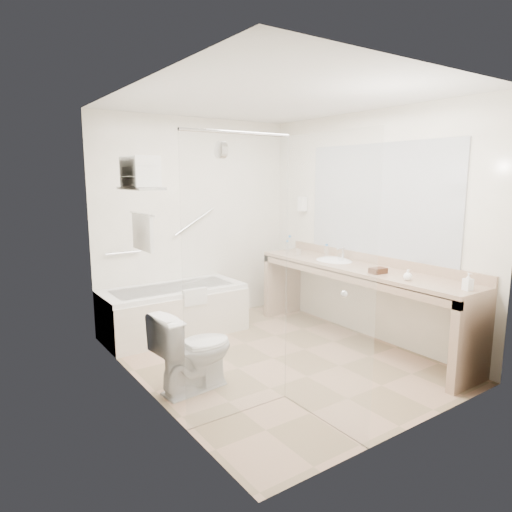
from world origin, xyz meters
TOP-DOWN VIEW (x-y plane):
  - floor at (0.00, 0.00)m, footprint 3.20×3.20m
  - ceiling at (0.00, 0.00)m, footprint 2.60×3.20m
  - wall_back at (0.00, 1.60)m, footprint 2.60×0.10m
  - wall_front at (0.00, -1.60)m, footprint 2.60×0.10m
  - wall_left at (-1.30, 0.00)m, footprint 0.10×3.20m
  - wall_right at (1.30, 0.00)m, footprint 0.10×3.20m
  - bathtub at (-0.50, 1.24)m, footprint 1.60×0.73m
  - grab_bar_short at (-0.95, 1.56)m, footprint 0.40×0.03m
  - grab_bar_long at (-0.05, 1.56)m, footprint 0.53×0.03m
  - shower_enclosure at (-0.63, -0.93)m, footprint 0.96×0.91m
  - towel_shelf at (-1.17, 0.35)m, footprint 0.24×0.55m
  - vanity_counter at (1.02, -0.15)m, footprint 0.55×2.70m
  - sink at (1.05, 0.25)m, footprint 0.40×0.52m
  - faucet at (1.20, 0.25)m, footprint 0.03×0.03m
  - mirror at (1.29, -0.15)m, footprint 0.02×2.00m
  - hairdryer_unit at (1.25, 1.05)m, footprint 0.08×0.10m
  - toilet at (-0.95, -0.15)m, footprint 0.74×0.47m
  - amenity_basket at (0.91, -0.51)m, footprint 0.17×0.13m
  - soap_bottle_a at (1.00, -1.40)m, footprint 0.09×0.16m
  - soap_bottle_b at (0.90, -0.87)m, footprint 0.11×0.13m
  - water_bottle_left at (1.06, 0.38)m, footprint 0.05×0.05m
  - water_bottle_mid at (0.91, 0.93)m, footprint 0.05×0.05m
  - water_bottle_right at (1.09, 1.10)m, footprint 0.06×0.06m
  - drinking_glass_near at (1.04, 0.12)m, footprint 0.09×0.09m
  - drinking_glass_far at (0.91, 0.71)m, footprint 0.08×0.08m

SIDE VIEW (x-z plane):
  - floor at x=0.00m, z-range 0.00..0.00m
  - bathtub at x=-0.50m, z-range -0.02..0.57m
  - toilet at x=-0.95m, z-range 0.00..0.69m
  - vanity_counter at x=1.02m, z-range 0.17..1.12m
  - sink at x=1.05m, z-range 0.75..0.89m
  - amenity_basket at x=0.91m, z-range 0.85..0.90m
  - soap_bottle_a at x=1.00m, z-range 0.85..0.92m
  - soap_bottle_b at x=0.90m, z-range 0.85..0.93m
  - drinking_glass_far at x=0.91m, z-range 0.85..0.94m
  - drinking_glass_near at x=1.04m, z-range 0.85..0.95m
  - water_bottle_mid at x=0.91m, z-range 0.84..1.01m
  - faucet at x=1.20m, z-range 0.86..1.00m
  - water_bottle_left at x=1.06m, z-range 0.84..1.02m
  - water_bottle_right at x=1.09m, z-range 0.84..1.04m
  - grab_bar_short at x=-0.95m, z-range 0.93..0.96m
  - shower_enclosure at x=-0.63m, z-range 0.01..2.12m
  - wall_back at x=0.00m, z-range 0.00..2.50m
  - wall_front at x=0.00m, z-range 0.00..2.50m
  - wall_left at x=-1.30m, z-range 0.00..2.50m
  - wall_right at x=1.30m, z-range 0.00..2.50m
  - grab_bar_long at x=-0.05m, z-range 1.09..1.41m
  - hairdryer_unit at x=1.25m, z-range 1.36..1.54m
  - mirror at x=1.29m, z-range 0.95..2.15m
  - towel_shelf at x=-1.17m, z-range 1.35..2.16m
  - ceiling at x=0.00m, z-range 2.45..2.55m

